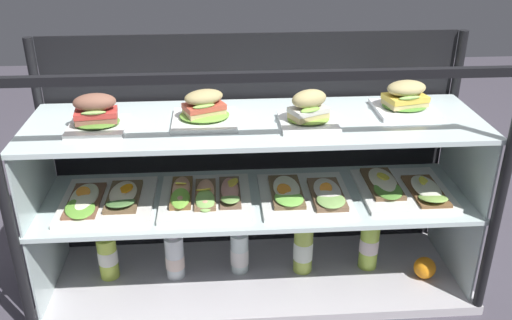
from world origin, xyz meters
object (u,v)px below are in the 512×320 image
at_px(juice_bottle_back_center, 303,247).
at_px(orange_fruit_beside_bottles, 425,268).
at_px(open_sandwich_tray_far_right, 306,194).
at_px(juice_bottle_back_right, 108,255).
at_px(plated_roll_sandwich_center, 405,100).
at_px(plated_roll_sandwich_left_of_center, 309,112).
at_px(open_sandwich_tray_mid_right, 204,196).
at_px(plated_roll_sandwich_near_left_corner, 204,111).
at_px(juice_bottle_back_left, 369,243).
at_px(plated_roll_sandwich_far_left, 96,115).
at_px(open_sandwich_tray_near_right_corner, 404,188).
at_px(juice_bottle_front_middle, 175,255).
at_px(open_sandwich_tray_right_of_center, 106,200).
at_px(juice_bottle_near_post, 240,252).

height_order(juice_bottle_back_center, orange_fruit_beside_bottles, juice_bottle_back_center).
distance_m(open_sandwich_tray_far_right, juice_bottle_back_right, 0.75).
relative_size(plated_roll_sandwich_center, juice_bottle_back_center, 0.77).
bearing_deg(plated_roll_sandwich_left_of_center, open_sandwich_tray_mid_right, 173.70).
relative_size(plated_roll_sandwich_near_left_corner, juice_bottle_back_left, 0.80).
height_order(plated_roll_sandwich_far_left, orange_fruit_beside_bottles, plated_roll_sandwich_far_left).
height_order(plated_roll_sandwich_far_left, open_sandwich_tray_near_right_corner, plated_roll_sandwich_far_left).
relative_size(plated_roll_sandwich_near_left_corner, juice_bottle_back_center, 0.81).
bearing_deg(plated_roll_sandwich_left_of_center, juice_bottle_back_left, 15.20).
bearing_deg(juice_bottle_back_center, juice_bottle_front_middle, 179.92).
bearing_deg(juice_bottle_back_left, juice_bottle_back_right, 179.54).
distance_m(open_sandwich_tray_right_of_center, juice_bottle_front_middle, 0.33).
bearing_deg(juice_bottle_back_left, plated_roll_sandwich_far_left, -176.70).
bearing_deg(plated_roll_sandwich_far_left, open_sandwich_tray_far_right, 0.31).
relative_size(juice_bottle_front_middle, orange_fruit_beside_bottles, 2.81).
height_order(juice_bottle_back_right, juice_bottle_back_left, juice_bottle_back_left).
xyz_separation_m(plated_roll_sandwich_center, juice_bottle_front_middle, (-0.79, -0.03, -0.56)).
relative_size(plated_roll_sandwich_left_of_center, juice_bottle_back_left, 0.70).
bearing_deg(plated_roll_sandwich_center, plated_roll_sandwich_far_left, -175.59).
xyz_separation_m(plated_roll_sandwich_near_left_corner, open_sandwich_tray_far_right, (0.33, -0.03, -0.30)).
height_order(juice_bottle_near_post, juice_bottle_back_left, juice_bottle_back_left).
xyz_separation_m(plated_roll_sandwich_far_left, juice_bottle_near_post, (0.43, 0.06, -0.57)).
relative_size(plated_roll_sandwich_center, juice_bottle_near_post, 0.93).
height_order(plated_roll_sandwich_near_left_corner, juice_bottle_near_post, plated_roll_sandwich_near_left_corner).
height_order(open_sandwich_tray_far_right, orange_fruit_beside_bottles, open_sandwich_tray_far_right).
distance_m(plated_roll_sandwich_far_left, orange_fruit_beside_bottles, 1.26).
height_order(plated_roll_sandwich_far_left, juice_bottle_near_post, plated_roll_sandwich_far_left).
relative_size(open_sandwich_tray_mid_right, orange_fruit_beside_bottles, 3.94).
distance_m(juice_bottle_back_center, juice_bottle_back_left, 0.25).
height_order(open_sandwich_tray_right_of_center, juice_bottle_near_post, open_sandwich_tray_right_of_center).
bearing_deg(open_sandwich_tray_right_of_center, juice_bottle_back_center, 2.96).
xyz_separation_m(open_sandwich_tray_near_right_corner, juice_bottle_back_right, (-1.04, 0.04, -0.25)).
xyz_separation_m(juice_bottle_front_middle, orange_fruit_beside_bottles, (0.90, -0.07, -0.05)).
height_order(open_sandwich_tray_mid_right, juice_bottle_back_left, open_sandwich_tray_mid_right).
relative_size(juice_bottle_back_right, juice_bottle_back_left, 0.89).
distance_m(open_sandwich_tray_far_right, juice_bottle_front_middle, 0.53).
relative_size(plated_roll_sandwich_far_left, open_sandwich_tray_far_right, 0.56).
bearing_deg(juice_bottle_back_left, juice_bottle_front_middle, -179.62).
relative_size(open_sandwich_tray_mid_right, juice_bottle_back_left, 1.23).
xyz_separation_m(juice_bottle_back_right, juice_bottle_near_post, (0.47, 0.00, -0.01)).
xyz_separation_m(open_sandwich_tray_far_right, juice_bottle_near_post, (-0.23, 0.06, -0.27)).
distance_m(open_sandwich_tray_mid_right, orange_fruit_beside_bottles, 0.84).
bearing_deg(orange_fruit_beside_bottles, plated_roll_sandwich_left_of_center, 178.82).
height_order(open_sandwich_tray_far_right, juice_bottle_back_left, open_sandwich_tray_far_right).
height_order(plated_roll_sandwich_center, open_sandwich_tray_near_right_corner, plated_roll_sandwich_center).
bearing_deg(open_sandwich_tray_mid_right, plated_roll_sandwich_near_left_corner, 49.81).
height_order(plated_roll_sandwich_left_of_center, open_sandwich_tray_near_right_corner, plated_roll_sandwich_left_of_center).
distance_m(open_sandwich_tray_mid_right, juice_bottle_front_middle, 0.28).
height_order(plated_roll_sandwich_center, open_sandwich_tray_right_of_center, plated_roll_sandwich_center).
relative_size(open_sandwich_tray_near_right_corner, juice_bottle_back_center, 1.24).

